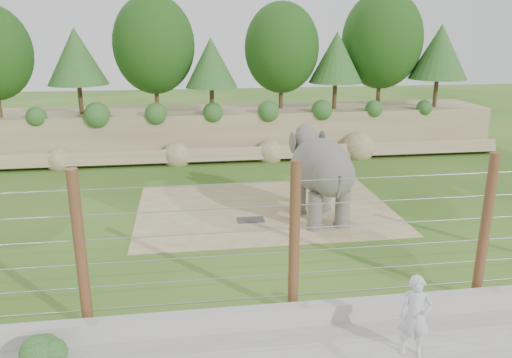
{
  "coord_description": "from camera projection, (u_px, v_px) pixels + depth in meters",
  "views": [
    {
      "loc": [
        -2.51,
        -15.39,
        6.92
      ],
      "look_at": [
        0.0,
        2.0,
        1.6
      ],
      "focal_mm": 35.0,
      "sensor_mm": 36.0,
      "label": 1
    }
  ],
  "objects": [
    {
      "name": "barrier_fence",
      "position": [
        294.0,
        240.0,
        12.09
      ],
      "size": [
        20.26,
        0.26,
        4.0
      ],
      "color": "brown",
      "rests_on": "ground"
    },
    {
      "name": "retaining_wall",
      "position": [
        297.0,
        314.0,
        12.12
      ],
      "size": [
        26.0,
        0.35,
        0.5
      ],
      "primitive_type": "cube",
      "color": "#9F9B93",
      "rests_on": "ground"
    },
    {
      "name": "walkway_shrub",
      "position": [
        46.0,
        350.0,
        10.56
      ],
      "size": [
        0.74,
        0.74,
        0.74
      ],
      "primitive_type": "sphere",
      "color": "#1C4F1C",
      "rests_on": "walkway"
    },
    {
      "name": "ground",
      "position": [
        264.0,
        241.0,
        16.93
      ],
      "size": [
        90.0,
        90.0,
        0.0
      ],
      "primitive_type": "plane",
      "color": "#285A16",
      "rests_on": "ground"
    },
    {
      "name": "dirt_patch",
      "position": [
        265.0,
        209.0,
        19.84
      ],
      "size": [
        10.0,
        7.0,
        0.02
      ],
      "primitive_type": "cube",
      "color": "#A2835F",
      "rests_on": "ground"
    },
    {
      "name": "elephant",
      "position": [
        321.0,
        178.0,
        18.36
      ],
      "size": [
        2.15,
        4.17,
        3.24
      ],
      "primitive_type": null,
      "rotation": [
        0.0,
        0.0,
        0.11
      ],
      "color": "#5A5651",
      "rests_on": "ground"
    },
    {
      "name": "zookeeper",
      "position": [
        415.0,
        316.0,
        10.77
      ],
      "size": [
        0.8,
        0.65,
        1.88
      ],
      "primitive_type": "imported",
      "rotation": [
        0.0,
        0.0,
        -0.34
      ],
      "color": "silver",
      "rests_on": "walkway"
    },
    {
      "name": "back_embankment",
      "position": [
        239.0,
        83.0,
        27.87
      ],
      "size": [
        30.0,
        5.52,
        8.77
      ],
      "color": "#876F55",
      "rests_on": "ground"
    },
    {
      "name": "drain_grate",
      "position": [
        251.0,
        220.0,
        18.69
      ],
      "size": [
        1.0,
        0.6,
        0.03
      ],
      "primitive_type": "cube",
      "color": "#262628",
      "rests_on": "dirt_patch"
    },
    {
      "name": "stone_ball",
      "position": [
        297.0,
        204.0,
        19.46
      ],
      "size": [
        0.64,
        0.64,
        0.64
      ],
      "primitive_type": "sphere",
      "color": "gray",
      "rests_on": "dirt_patch"
    }
  ]
}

